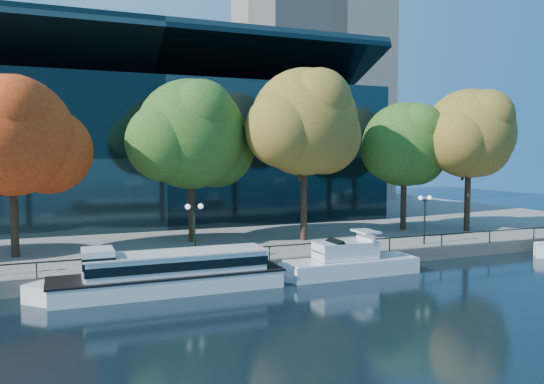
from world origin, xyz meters
name	(u,v)px	position (x,y,z in m)	size (l,w,h in m)	color
ground	(288,284)	(0.00, 0.00, 0.00)	(160.00, 160.00, 0.00)	black
promenade	(175,216)	(0.00, 36.38, 0.50)	(90.00, 67.08, 1.00)	slate
railing	(269,247)	(0.00, 3.25, 1.94)	(88.20, 0.08, 0.99)	black
convention_building	(148,153)	(-4.00, 31.79, 8.51)	(50.00, 24.57, 21.43)	black
office_tower	(310,14)	(28.00, 55.00, 33.02)	(22.50, 22.50, 65.90)	gray
tour_boat	(164,272)	(-7.82, 1.05, 1.24)	(15.38, 3.43, 2.92)	white
cruiser_near	(346,262)	(4.80, 0.85, 0.95)	(10.59, 2.73, 3.07)	silver
tree_1	(14,138)	(-16.52, 10.95, 9.56)	(10.81, 8.87, 13.07)	black
tree_2	(193,137)	(-3.09, 12.85, 9.89)	(11.50, 9.43, 13.69)	black
tree_3	(306,124)	(6.13, 10.15, 10.96)	(11.44, 9.38, 14.74)	black
tree_4	(406,146)	(17.87, 12.19, 9.18)	(10.21, 8.37, 12.44)	black
tree_5	(471,136)	(23.19, 9.29, 10.20)	(10.67, 8.75, 13.66)	black
lamp_1	(194,219)	(-5.04, 4.50, 3.98)	(1.26, 0.36, 4.03)	black
lamp_2	(425,208)	(14.24, 4.50, 3.98)	(1.26, 0.36, 4.03)	black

